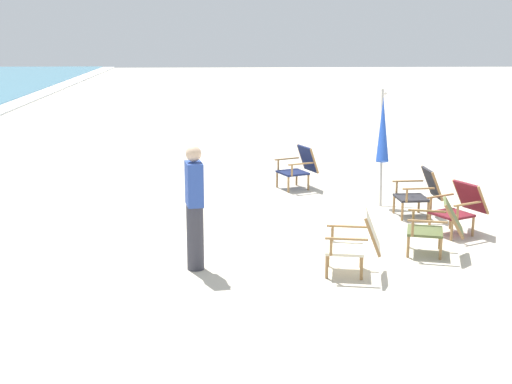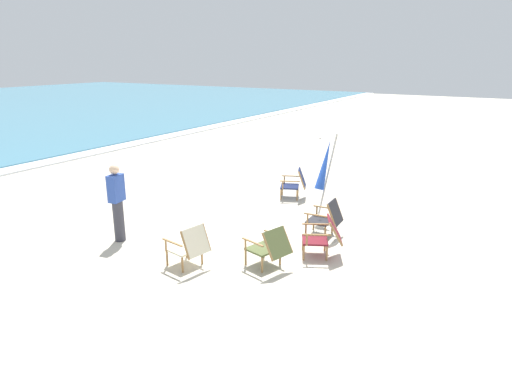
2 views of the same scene
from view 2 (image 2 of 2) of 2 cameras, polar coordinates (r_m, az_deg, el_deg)
ground_plane at (r=9.83m, az=0.98°, el=-5.55°), size 80.00×80.00×0.00m
beach_chair_back_right at (r=9.81m, az=8.81°, el=-3.11°), size 0.63×0.74×0.81m
beach_chair_back_left at (r=8.85m, az=8.48°, el=-5.37°), size 0.85×0.93×0.78m
beach_chair_front_left at (r=12.36m, az=4.93°, el=1.17°), size 0.79×0.85×0.82m
beach_chair_front_right at (r=8.27m, az=1.70°, el=-6.79°), size 0.75×0.88×0.78m
beach_chair_far_center at (r=8.37m, az=-8.32°, el=-6.62°), size 0.68×0.78×0.81m
umbrella_furled_blue at (r=10.56m, az=8.60°, el=3.29°), size 0.83×0.31×2.01m
person_near_chairs at (r=9.76m, az=-16.96°, el=-1.23°), size 0.37×0.26×1.63m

